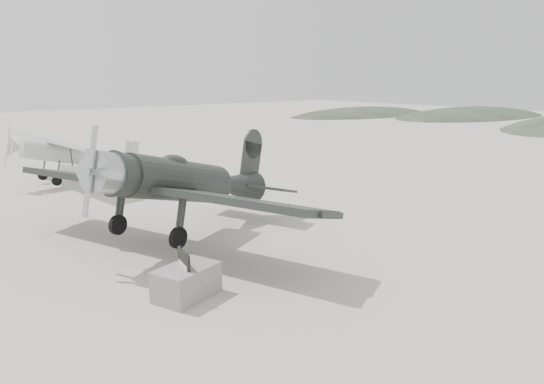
# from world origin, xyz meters

# --- Properties ---
(ground) EXTENTS (160.00, 160.00, 0.00)m
(ground) POSITION_xyz_m (0.00, 0.00, 0.00)
(ground) COLOR #A09C8E
(ground) RESTS_ON ground
(hill_east_north) EXTENTS (36.00, 18.00, 6.00)m
(hill_east_north) POSITION_xyz_m (60.00, 28.00, 0.00)
(hill_east_north) COLOR #2C3627
(hill_east_north) RESTS_ON ground
(hill_northeast) EXTENTS (32.00, 16.00, 5.20)m
(hill_northeast) POSITION_xyz_m (50.00, 40.00, 0.00)
(hill_northeast) COLOR #2C3627
(hill_northeast) RESTS_ON ground
(lowwing_monoplane) EXTENTS (8.90, 12.21, 3.96)m
(lowwing_monoplane) POSITION_xyz_m (-2.25, 2.39, 2.09)
(lowwing_monoplane) COLOR black
(lowwing_monoplane) RESTS_ON ground
(highwing_monoplane) EXTENTS (7.13, 10.05, 2.85)m
(highwing_monoplane) POSITION_xyz_m (-1.81, 15.12, 1.79)
(highwing_monoplane) COLOR #A2A4A7
(highwing_monoplane) RESTS_ON ground
(equipment_block) EXTENTS (1.93, 1.54, 0.84)m
(equipment_block) POSITION_xyz_m (-4.81, -2.04, 0.42)
(equipment_block) COLOR slate
(equipment_block) RESTS_ON ground
(sign_board) EXTENTS (0.26, 0.90, 1.32)m
(sign_board) POSITION_xyz_m (-4.85, -2.00, 0.79)
(sign_board) COLOR #333333
(sign_board) RESTS_ON ground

